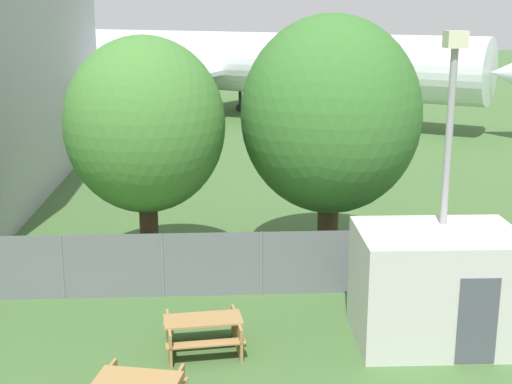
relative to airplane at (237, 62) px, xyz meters
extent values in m
cylinder|color=slate|center=(-5.36, -31.47, -2.86)|extent=(0.07, 0.07, 1.72)
cylinder|color=slate|center=(-2.81, -31.47, -2.86)|extent=(0.07, 0.07, 1.72)
cylinder|color=slate|center=(-0.27, -31.47, -2.86)|extent=(0.07, 0.07, 1.72)
cylinder|color=slate|center=(2.28, -31.47, -2.86)|extent=(0.07, 0.07, 1.72)
cylinder|color=slate|center=(4.82, -31.47, -2.86)|extent=(0.07, 0.07, 1.72)
cube|color=slate|center=(-0.27, -31.47, -2.86)|extent=(56.00, 0.01, 1.72)
cylinder|color=white|center=(0.37, -0.24, 0.05)|extent=(29.46, 21.00, 3.95)
cone|color=white|center=(-15.36, 9.94, 0.05)|extent=(6.08, 5.67, 3.56)
cube|color=white|center=(4.06, 8.45, -0.54)|extent=(13.03, 14.05, 0.30)
cylinder|color=#939399|center=(2.57, 6.80, -1.58)|extent=(3.95, 3.43, 1.78)
cube|color=white|center=(-6.05, -7.16, -0.54)|extent=(10.30, 15.20, 0.30)
cylinder|color=#939399|center=(-5.15, -5.13, -1.58)|extent=(3.95, 3.43, 1.78)
cube|color=white|center=(-12.29, 7.96, 0.45)|extent=(7.38, 9.02, 0.20)
cylinder|color=#2D2D33|center=(9.25, -5.99, -2.82)|extent=(0.24, 0.24, 1.79)
cylinder|color=#2D2D33|center=(9.25, -5.99, -3.44)|extent=(0.63, 0.56, 0.56)
cylinder|color=#2D2D33|center=(0.30, 2.63, -2.82)|extent=(0.24, 0.24, 1.79)
cylinder|color=#2D2D33|center=(0.30, 2.63, -3.44)|extent=(0.63, 0.56, 0.56)
cylinder|color=#2D2D33|center=(-2.28, -1.35, -2.82)|extent=(0.24, 0.24, 1.79)
cylinder|color=#2D2D33|center=(-2.28, -1.35, -3.44)|extent=(0.63, 0.56, 0.56)
cube|color=silver|center=(3.45, -34.25, -2.44)|extent=(3.57, 2.57, 2.55)
cube|color=#4C515B|center=(3.96, -35.53, -2.72)|extent=(0.84, 0.04, 1.90)
cube|color=#A37A47|center=(-1.72, -34.56, -2.98)|extent=(1.76, 0.95, 0.04)
cube|color=#A37A47|center=(-1.79, -34.00, -3.28)|extent=(1.70, 0.47, 0.04)
cube|color=#A37A47|center=(-1.66, -35.11, -3.28)|extent=(1.70, 0.47, 0.04)
cube|color=#A37A47|center=(-0.99, -34.47, -3.35)|extent=(0.22, 1.40, 0.74)
cube|color=#A37A47|center=(-2.46, -34.64, -3.35)|extent=(0.22, 1.40, 0.74)
cube|color=#A37A47|center=(-2.86, -37.06, -2.98)|extent=(1.66, 1.07, 0.04)
cube|color=#A37A47|center=(-2.74, -36.51, -3.28)|extent=(1.56, 0.60, 0.04)
cylinder|color=#4C3823|center=(1.77, -29.45, -2.56)|extent=(0.60, 0.60, 2.31)
ellipsoid|color=#38702D|center=(1.77, -29.45, 0.71)|extent=(4.97, 4.97, 5.47)
cylinder|color=#4C3823|center=(-3.26, -30.06, -2.48)|extent=(0.51, 0.51, 2.48)
ellipsoid|color=#427A33|center=(-3.26, -30.06, 0.57)|extent=(4.25, 4.25, 4.67)
cylinder|color=#99999E|center=(3.71, -33.67, -0.49)|extent=(0.16, 0.16, 6.45)
cube|color=beige|center=(3.71, -33.67, 2.91)|extent=(0.44, 0.44, 0.36)
camera|label=1|loc=(-1.34, -48.82, 3.55)|focal=50.00mm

